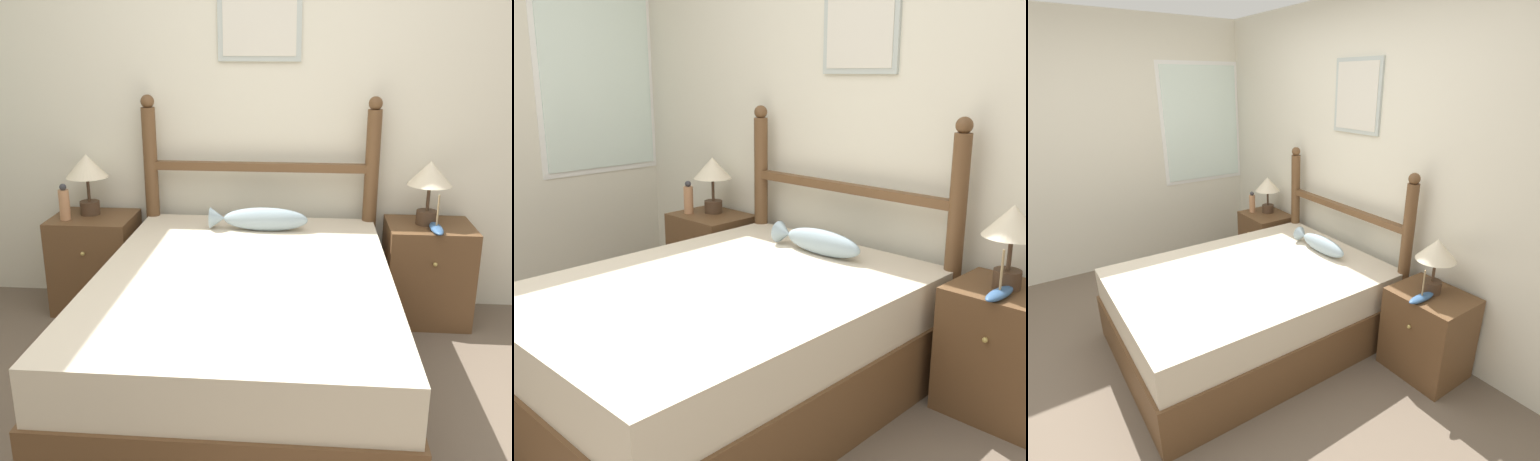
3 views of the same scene
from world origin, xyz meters
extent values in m
cube|color=beige|center=(0.00, 1.73, 1.27)|extent=(6.40, 0.06, 2.55)
cube|color=#ADB7B2|center=(-0.12, 1.69, 1.81)|extent=(0.49, 0.02, 0.57)
cube|color=beige|center=(-0.12, 1.68, 1.81)|extent=(0.43, 0.01, 0.51)
cube|color=white|center=(-2.10, 1.23, 1.46)|extent=(0.01, 0.95, 1.31)
cube|color=silver|center=(-2.09, 1.23, 1.46)|extent=(0.01, 0.87, 1.23)
cube|color=brown|center=(-0.11, 0.67, 0.17)|extent=(1.44, 1.94, 0.34)
cube|color=beige|center=(-0.11, 0.67, 0.46)|extent=(1.40, 1.90, 0.24)
cylinder|color=brown|center=(-0.79, 1.60, 0.63)|extent=(0.09, 0.09, 1.26)
sphere|color=brown|center=(-0.79, 1.60, 1.29)|extent=(0.08, 0.08, 0.08)
cylinder|color=brown|center=(0.57, 1.60, 0.63)|extent=(0.09, 0.09, 1.26)
sphere|color=brown|center=(0.57, 1.60, 1.29)|extent=(0.08, 0.08, 0.08)
cube|color=brown|center=(-0.11, 1.60, 0.91)|extent=(1.36, 0.06, 0.05)
cube|color=brown|center=(-1.14, 1.46, 0.30)|extent=(0.50, 0.41, 0.60)
sphere|color=tan|center=(-1.14, 1.25, 0.43)|extent=(0.02, 0.02, 0.02)
cube|color=brown|center=(0.92, 1.46, 0.30)|extent=(0.50, 0.41, 0.60)
sphere|color=tan|center=(0.92, 1.25, 0.43)|extent=(0.02, 0.02, 0.02)
cylinder|color=#422D1E|center=(-1.17, 1.51, 0.65)|extent=(0.12, 0.12, 0.08)
cylinder|color=#422D1E|center=(-1.17, 1.51, 0.76)|extent=(0.02, 0.02, 0.15)
cone|color=beige|center=(-1.17, 1.51, 0.91)|extent=(0.26, 0.26, 0.14)
cylinder|color=#422D1E|center=(0.89, 1.47, 0.65)|extent=(0.12, 0.12, 0.08)
cylinder|color=#422D1E|center=(0.89, 1.47, 0.76)|extent=(0.02, 0.02, 0.15)
cone|color=beige|center=(0.89, 1.47, 0.91)|extent=(0.26, 0.26, 0.14)
cylinder|color=tan|center=(-1.28, 1.38, 0.70)|extent=(0.06, 0.06, 0.18)
sphere|color=#333338|center=(-1.28, 1.38, 0.81)|extent=(0.04, 0.04, 0.04)
ellipsoid|color=#335684|center=(0.92, 1.33, 0.62)|extent=(0.07, 0.23, 0.04)
cylinder|color=#997F56|center=(0.92, 1.33, 0.73)|extent=(0.01, 0.01, 0.18)
ellipsoid|color=#8499A3|center=(-0.06, 1.33, 0.65)|extent=(0.49, 0.11, 0.14)
cone|color=#8499A3|center=(-0.34, 1.33, 0.65)|extent=(0.09, 0.12, 0.12)
camera|label=1|loc=(0.18, -1.99, 1.65)|focal=42.00mm
camera|label=2|loc=(1.90, -1.06, 1.54)|focal=42.00mm
camera|label=3|loc=(2.24, -0.67, 1.93)|focal=28.00mm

